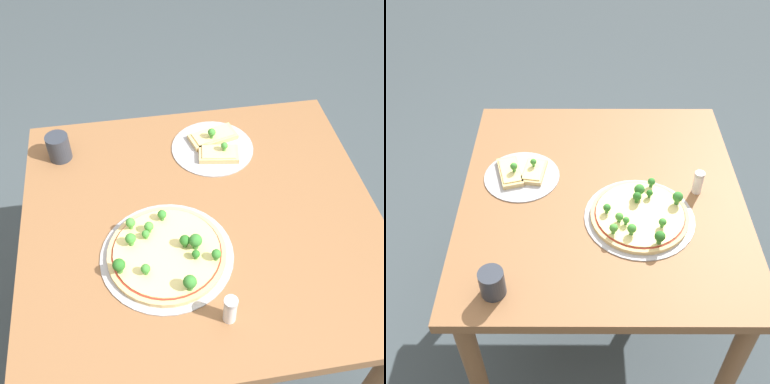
# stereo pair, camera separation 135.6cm
# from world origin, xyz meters

# --- Properties ---
(ground_plane) EXTENTS (8.00, 8.00, 0.00)m
(ground_plane) POSITION_xyz_m (0.00, 0.00, 0.00)
(ground_plane) COLOR #3D474C
(dining_table) EXTENTS (1.00, 0.94, 0.77)m
(dining_table) POSITION_xyz_m (0.00, 0.00, 0.66)
(dining_table) COLOR brown
(dining_table) RESTS_ON ground_plane
(pizza_tray_whole) EXTENTS (0.35, 0.35, 0.07)m
(pizza_tray_whole) POSITION_xyz_m (0.11, 0.12, 0.78)
(pizza_tray_whole) COLOR #A3A3A8
(pizza_tray_whole) RESTS_ON dining_table
(pizza_tray_slice) EXTENTS (0.26, 0.26, 0.06)m
(pizza_tray_slice) POSITION_xyz_m (-0.09, -0.28, 0.78)
(pizza_tray_slice) COLOR #A3A3A8
(pizza_tray_slice) RESTS_ON dining_table
(drinking_cup) EXTENTS (0.07, 0.07, 0.08)m
(drinking_cup) POSITION_xyz_m (0.39, -0.31, 0.81)
(drinking_cup) COLOR #2D333D
(drinking_cup) RESTS_ON dining_table
(condiment_shaker) EXTENTS (0.03, 0.03, 0.08)m
(condiment_shaker) POSITION_xyz_m (-0.01, 0.32, 0.81)
(condiment_shaker) COLOR silver
(condiment_shaker) RESTS_ON dining_table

